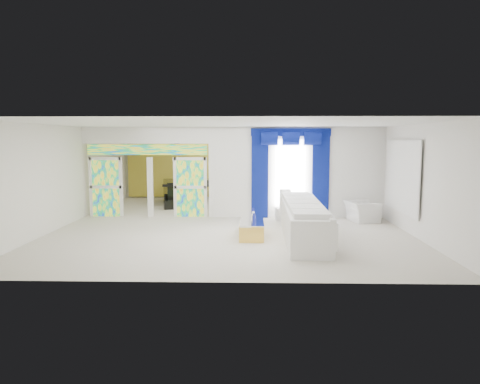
{
  "coord_description": "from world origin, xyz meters",
  "views": [
    {
      "loc": [
        0.63,
        -13.99,
        2.61
      ],
      "look_at": [
        0.3,
        -1.2,
        1.1
      ],
      "focal_mm": 33.82,
      "sensor_mm": 36.0,
      "label": 1
    }
  ],
  "objects_px": {
    "grand_piano": "(183,192)",
    "console_table": "(294,214)",
    "armchair": "(362,212)",
    "coffee_table": "(252,228)",
    "white_sofa": "(303,222)"
  },
  "relations": [
    {
      "from": "white_sofa",
      "to": "armchair",
      "type": "distance_m",
      "value": 3.27
    },
    {
      "from": "console_table",
      "to": "armchair",
      "type": "distance_m",
      "value": 2.14
    },
    {
      "from": "coffee_table",
      "to": "grand_piano",
      "type": "height_order",
      "value": "grand_piano"
    },
    {
      "from": "white_sofa",
      "to": "armchair",
      "type": "height_order",
      "value": "white_sofa"
    },
    {
      "from": "grand_piano",
      "to": "coffee_table",
      "type": "bearing_deg",
      "value": -81.27
    },
    {
      "from": "coffee_table",
      "to": "armchair",
      "type": "relative_size",
      "value": 1.89
    },
    {
      "from": "coffee_table",
      "to": "console_table",
      "type": "relative_size",
      "value": 1.52
    },
    {
      "from": "grand_piano",
      "to": "console_table",
      "type": "bearing_deg",
      "value": -57.89
    },
    {
      "from": "armchair",
      "to": "grand_piano",
      "type": "relative_size",
      "value": 0.54
    },
    {
      "from": "console_table",
      "to": "armchair",
      "type": "xyz_separation_m",
      "value": [
        2.12,
        -0.25,
        0.12
      ]
    },
    {
      "from": "console_table",
      "to": "grand_piano",
      "type": "relative_size",
      "value": 0.67
    },
    {
      "from": "armchair",
      "to": "grand_piano",
      "type": "distance_m",
      "value": 7.52
    },
    {
      "from": "console_table",
      "to": "armchair",
      "type": "relative_size",
      "value": 1.24
    },
    {
      "from": "coffee_table",
      "to": "armchair",
      "type": "height_order",
      "value": "armchair"
    },
    {
      "from": "white_sofa",
      "to": "grand_piano",
      "type": "relative_size",
      "value": 2.48
    }
  ]
}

